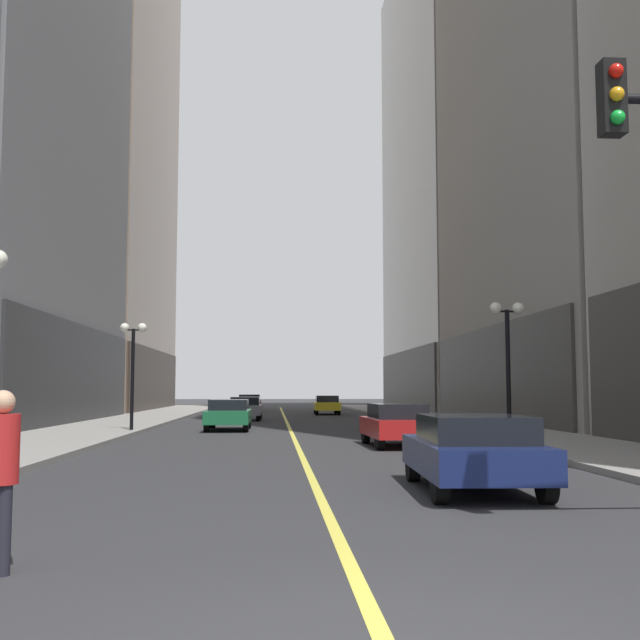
% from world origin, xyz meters
% --- Properties ---
extents(ground_plane, '(200.00, 200.00, 0.00)m').
position_xyz_m(ground_plane, '(0.00, 35.00, 0.00)').
color(ground_plane, '#2D2D30').
extents(sidewalk_left, '(4.50, 78.00, 0.15)m').
position_xyz_m(sidewalk_left, '(-8.25, 35.00, 0.07)').
color(sidewalk_left, gray).
rests_on(sidewalk_left, ground).
extents(sidewalk_right, '(4.50, 78.00, 0.15)m').
position_xyz_m(sidewalk_right, '(8.25, 35.00, 0.07)').
color(sidewalk_right, gray).
rests_on(sidewalk_right, ground).
extents(lane_centre_stripe, '(0.16, 70.00, 0.01)m').
position_xyz_m(lane_centre_stripe, '(0.00, 35.00, 0.00)').
color(lane_centre_stripe, '#E5D64C').
rests_on(lane_centre_stripe, ground).
extents(building_left_far, '(14.40, 26.00, 61.33)m').
position_xyz_m(building_left_far, '(-17.61, 60.00, 30.59)').
color(building_left_far, gray).
rests_on(building_left_far, ground).
extents(building_right_far, '(11.86, 26.00, 41.72)m').
position_xyz_m(building_right_far, '(16.33, 60.00, 20.77)').
color(building_right_far, '#A8A399').
rests_on(building_right_far, ground).
extents(car_navy, '(2.07, 4.30, 1.32)m').
position_xyz_m(car_navy, '(2.69, 8.22, 0.72)').
color(car_navy, '#141E4C').
rests_on(car_navy, ground).
extents(car_red, '(1.84, 4.05, 1.32)m').
position_xyz_m(car_red, '(3.05, 18.79, 0.72)').
color(car_red, '#B21919').
rests_on(car_red, ground).
extents(car_green, '(1.86, 4.41, 1.32)m').
position_xyz_m(car_green, '(-2.66, 28.75, 0.72)').
color(car_green, '#196038').
rests_on(car_green, ground).
extents(car_grey, '(1.89, 4.06, 1.32)m').
position_xyz_m(car_grey, '(-2.31, 39.60, 0.72)').
color(car_grey, slate).
rests_on(car_grey, ground).
extents(car_yellow, '(1.83, 4.68, 1.32)m').
position_xyz_m(car_yellow, '(3.04, 49.46, 0.72)').
color(car_yellow, yellow).
rests_on(car_yellow, ground).
extents(car_maroon, '(1.92, 4.45, 1.32)m').
position_xyz_m(car_maroon, '(-2.67, 60.05, 0.72)').
color(car_maroon, maroon).
rests_on(car_maroon, ground).
extents(pedestrian_in_red_jacket, '(0.47, 0.47, 1.76)m').
position_xyz_m(pedestrian_in_red_jacket, '(-3.42, 2.60, 1.03)').
color(pedestrian_in_red_jacket, black).
rests_on(pedestrian_in_red_jacket, ground).
extents(street_lamp_left_far, '(1.06, 0.36, 4.43)m').
position_xyz_m(street_lamp_left_far, '(-6.40, 26.42, 3.26)').
color(street_lamp_left_far, black).
rests_on(street_lamp_left_far, ground).
extents(street_lamp_right_mid, '(1.06, 0.36, 4.43)m').
position_xyz_m(street_lamp_right_mid, '(6.40, 18.14, 3.26)').
color(street_lamp_right_mid, black).
rests_on(street_lamp_right_mid, ground).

